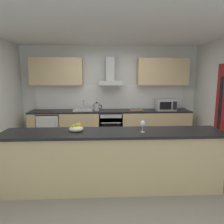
% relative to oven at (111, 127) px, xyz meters
% --- Properties ---
extents(ground, '(5.76, 4.97, 0.02)m').
position_rel_oven_xyz_m(ground, '(-0.00, -1.64, -0.47)').
color(ground, gray).
extents(ceiling, '(5.76, 4.97, 0.02)m').
position_rel_oven_xyz_m(ceiling, '(-0.00, -1.64, 2.15)').
color(ceiling, white).
extents(wall_back, '(5.76, 0.12, 2.60)m').
position_rel_oven_xyz_m(wall_back, '(-0.00, 0.41, 0.84)').
color(wall_back, silver).
rests_on(wall_back, ground).
extents(backsplash_tile, '(4.05, 0.02, 0.66)m').
position_rel_oven_xyz_m(backsplash_tile, '(-0.00, 0.33, 0.77)').
color(backsplash_tile, white).
extents(counter_back, '(4.19, 0.60, 0.90)m').
position_rel_oven_xyz_m(counter_back, '(-0.00, 0.03, -0.01)').
color(counter_back, '#D1B784').
rests_on(counter_back, ground).
extents(counter_island, '(3.40, 0.64, 0.94)m').
position_rel_oven_xyz_m(counter_island, '(-0.05, -2.30, 0.02)').
color(counter_island, '#D1B784').
rests_on(counter_island, ground).
extents(upper_cabinets, '(4.14, 0.32, 0.70)m').
position_rel_oven_xyz_m(upper_cabinets, '(-0.00, 0.18, 1.45)').
color(upper_cabinets, '#D1B784').
extents(oven, '(0.60, 0.62, 0.80)m').
position_rel_oven_xyz_m(oven, '(0.00, 0.00, 0.00)').
color(oven, slate).
rests_on(oven, ground).
extents(refrigerator, '(0.58, 0.60, 0.85)m').
position_rel_oven_xyz_m(refrigerator, '(-1.59, -0.00, -0.03)').
color(refrigerator, white).
rests_on(refrigerator, ground).
extents(microwave, '(0.50, 0.38, 0.30)m').
position_rel_oven_xyz_m(microwave, '(1.46, -0.03, 0.59)').
color(microwave, '#B7BABC').
rests_on(microwave, counter_back).
extents(sink, '(0.50, 0.40, 0.26)m').
position_rel_oven_xyz_m(sink, '(-0.72, 0.01, 0.47)').
color(sink, silver).
rests_on(sink, counter_back).
extents(kettle, '(0.29, 0.15, 0.24)m').
position_rel_oven_xyz_m(kettle, '(-0.36, -0.03, 0.55)').
color(kettle, '#B7BABC').
rests_on(kettle, counter_back).
extents(range_hood, '(0.62, 0.45, 0.72)m').
position_rel_oven_xyz_m(range_hood, '(0.00, 0.13, 1.33)').
color(range_hood, '#B7BABC').
extents(wine_glass, '(0.08, 0.08, 0.18)m').
position_rel_oven_xyz_m(wine_glass, '(0.39, -2.36, 0.60)').
color(wine_glass, silver).
rests_on(wine_glass, counter_island).
extents(fruit_bowl, '(0.22, 0.22, 0.13)m').
position_rel_oven_xyz_m(fruit_bowl, '(-0.62, -2.25, 0.52)').
color(fruit_bowl, beige).
rests_on(fruit_bowl, counter_island).
extents(chopping_board, '(0.35, 0.23, 0.02)m').
position_rel_oven_xyz_m(chopping_board, '(0.68, -0.02, 0.45)').
color(chopping_board, '#9E7247').
rests_on(chopping_board, counter_back).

